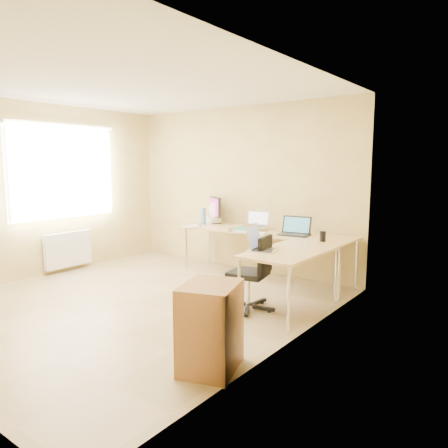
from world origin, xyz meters
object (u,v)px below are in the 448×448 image
Objects in this scene: laptop_center at (256,219)px; cabinet at (210,327)px; mug at (199,224)px; laptop_return at (263,241)px; desk_return at (291,281)px; monitor at (215,210)px; office_chair at (248,268)px; laptop_black at (294,226)px; desk_fan at (216,214)px; water_bottle at (204,216)px; desk_main at (264,255)px; keyboard at (250,232)px.

laptop_center is 0.46× the size of cabinet.
laptop_return reaches higher than mug.
cabinet is (0.13, -1.63, -0.01)m from desk_return.
monitor is 1.49× the size of laptop_center.
office_chair is (-0.44, -0.22, 0.14)m from desk_return.
laptop_center reaches higher than mug.
laptop_center is at bearing 17.32° from mug.
desk_fan is at bearing 161.32° from laptop_black.
desk_fan is (0.02, 0.00, -0.06)m from monitor.
desk_return is at bearing -46.73° from laptop_return.
water_bottle is at bearing 116.16° from mug.
laptop_return reaches higher than office_chair.
laptop_return is (1.84, -1.46, -0.10)m from monitor.
desk_main is 10.02× the size of water_bottle.
mug is 0.34× the size of water_bottle.
desk_fan reaches higher than cabinet.
desk_fan reaches higher than laptop_center.
laptop_black is (1.61, -0.30, -0.09)m from monitor.
desk_main and desk_return have the same top height.
monitor is 1.24× the size of laptop_black.
desk_return is 3.81× the size of laptop_center.
laptop_black is at bearing 83.54° from cabinet.
water_bottle is (-1.00, -0.01, -0.03)m from laptop_center.
water_bottle is 0.84× the size of desk_fan.
desk_return is at bearing 4.37° from monitor.
desk_return is at bearing 13.95° from office_chair.
laptop_return reaches higher than desk_main.
desk_main is at bearing -2.17° from desk_fan.
laptop_center reaches higher than keyboard.
desk_return is at bearing -22.03° from desk_fan.
desk_main is 2.85m from cabinet.
water_bottle is (-2.10, 0.96, 0.50)m from desk_return.
water_bottle reaches higher than desk_main.
laptop_center is 0.73× the size of keyboard.
laptop_black is (-0.44, 0.90, 0.49)m from desk_return.
water_bottle reaches higher than keyboard.
laptop_black is at bearing 24.27° from monitor.
office_chair is at bearing -30.96° from mug.
office_chair is at bearing -61.15° from keyboard.
laptop_black reaches higher than keyboard.
keyboard reaches higher than desk_return.
office_chair is (-0.00, -1.12, -0.36)m from laptop_black.
laptop_center is 1.52m from laptop_return.
keyboard is (1.03, -0.50, -0.21)m from monitor.
monitor is (-2.05, 1.20, 0.58)m from desk_return.
laptop_black reaches higher than desk_return.
cabinet is (2.18, -2.83, -0.59)m from monitor.
office_chair is (1.59, -1.42, -0.39)m from desk_fan.
desk_main is 5.64× the size of keyboard.
desk_fan is 0.43× the size of cabinet.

